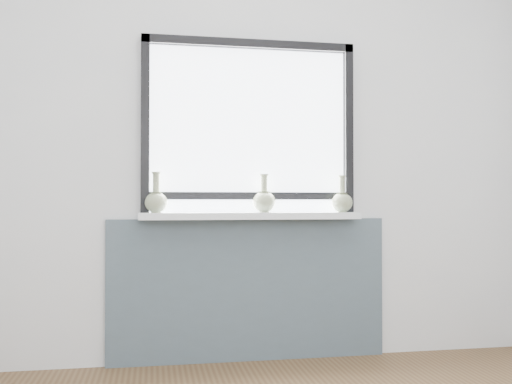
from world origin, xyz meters
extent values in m
cube|color=silver|center=(0.00, 1.81, 1.30)|extent=(3.60, 0.02, 2.60)
cube|color=#475765|center=(0.00, 1.78, 0.43)|extent=(1.70, 0.03, 0.86)
cube|color=white|center=(0.00, 1.71, 0.88)|extent=(1.32, 0.18, 0.04)
cube|color=black|center=(-0.62, 1.76, 1.43)|extent=(0.05, 0.06, 1.05)
cube|color=black|center=(0.62, 1.76, 1.43)|extent=(0.05, 0.06, 1.05)
cube|color=black|center=(0.00, 1.76, 1.92)|extent=(1.30, 0.06, 0.05)
cube|color=black|center=(0.00, 1.76, 1.00)|extent=(1.20, 0.05, 0.04)
cube|color=white|center=(0.00, 1.79, 1.40)|extent=(1.20, 0.01, 1.00)
cylinder|color=#97A37D|center=(-0.56, 1.70, 0.90)|extent=(0.06, 0.06, 0.01)
ellipsoid|color=#97A37D|center=(-0.56, 1.70, 0.96)|extent=(0.13, 0.13, 0.12)
cone|color=#97A37D|center=(-0.56, 1.70, 1.01)|extent=(0.07, 0.07, 0.03)
cylinder|color=#97A37D|center=(-0.56, 1.70, 1.06)|extent=(0.04, 0.04, 0.12)
cylinder|color=#97A37D|center=(-0.56, 1.70, 1.13)|extent=(0.05, 0.05, 0.01)
cylinder|color=#97A37D|center=(0.08, 1.72, 0.90)|extent=(0.06, 0.06, 0.01)
ellipsoid|color=#97A37D|center=(0.08, 1.72, 0.96)|extent=(0.14, 0.14, 0.13)
cone|color=#97A37D|center=(0.08, 1.72, 1.01)|extent=(0.08, 0.08, 0.03)
cylinder|color=#97A37D|center=(0.08, 1.72, 1.06)|extent=(0.04, 0.04, 0.11)
cylinder|color=#97A37D|center=(0.08, 1.72, 1.12)|extent=(0.06, 0.06, 0.01)
cylinder|color=#97A37D|center=(0.56, 1.69, 0.90)|extent=(0.06, 0.06, 0.01)
ellipsoid|color=#97A37D|center=(0.56, 1.69, 0.96)|extent=(0.13, 0.13, 0.12)
cone|color=#97A37D|center=(0.56, 1.69, 1.00)|extent=(0.07, 0.07, 0.03)
cylinder|color=#97A37D|center=(0.56, 1.69, 1.06)|extent=(0.03, 0.03, 0.11)
cylinder|color=#97A37D|center=(0.56, 1.69, 1.12)|extent=(0.05, 0.05, 0.01)
camera|label=1|loc=(-0.58, -1.64, 0.96)|focal=40.00mm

